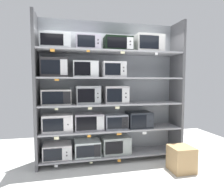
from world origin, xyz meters
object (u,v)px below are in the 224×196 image
object	(u,v)px
microwave_9	(116,95)
microwave_10	(55,68)
microwave_5	(115,121)
microwave_6	(139,119)
microwave_4	(89,122)
microwave_3	(58,123)
shipping_carton	(181,159)
microwave_2	(116,145)
microwave_11	(85,69)
microwave_14	(88,43)
microwave_7	(57,97)
microwave_13	(56,42)
microwave_1	(87,148)
microwave_0	(58,151)
microwave_16	(149,44)
microwave_8	(88,95)
microwave_12	(113,70)
microwave_15	(118,44)

from	to	relation	value
microwave_9	microwave_10	world-z (taller)	microwave_10
microwave_5	microwave_6	size ratio (longest dim) A/B	0.92
microwave_4	microwave_3	bearing A→B (deg)	179.97
microwave_4	microwave_6	world-z (taller)	same
microwave_3	shipping_carton	distance (m)	2.27
microwave_10	shipping_carton	world-z (taller)	microwave_10
microwave_2	microwave_11	world-z (taller)	microwave_11
microwave_14	shipping_carton	distance (m)	2.63
microwave_11	shipping_carton	distance (m)	2.32
microwave_7	microwave_13	world-z (taller)	microwave_13
microwave_13	microwave_4	bearing A→B (deg)	-0.03
microwave_10	microwave_11	world-z (taller)	microwave_10
microwave_1	microwave_9	size ratio (longest dim) A/B	1.06
shipping_carton	microwave_0	bearing A→B (deg)	160.32
microwave_14	microwave_16	distance (m)	1.20
microwave_2	microwave_8	xyz separation A→B (m)	(-0.54, -0.00, 0.99)
microwave_10	microwave_12	world-z (taller)	microwave_10
microwave_8	microwave_12	bearing A→B (deg)	-0.01
microwave_11	microwave_16	distance (m)	1.35
microwave_9	microwave_14	bearing A→B (deg)	-179.97
microwave_6	microwave_16	bearing A→B (deg)	0.05
microwave_0	microwave_7	world-z (taller)	microwave_7
microwave_8	microwave_14	size ratio (longest dim) A/B	1.00
microwave_15	microwave_4	bearing A→B (deg)	-179.98
microwave_10	shipping_carton	bearing A→B (deg)	-19.51
microwave_9	microwave_15	xyz separation A→B (m)	(0.05, 0.00, 0.96)
microwave_12	microwave_14	size ratio (longest dim) A/B	0.98
microwave_4	microwave_13	xyz separation A→B (m)	(-0.57, 0.00, 1.46)
microwave_8	microwave_11	world-z (taller)	microwave_11
microwave_10	microwave_12	distance (m)	1.07
microwave_0	microwave_1	bearing A→B (deg)	0.03
microwave_11	microwave_12	bearing A→B (deg)	0.02
microwave_2	microwave_9	size ratio (longest dim) A/B	1.21
microwave_3	microwave_10	xyz separation A→B (m)	(-0.03, 0.00, 1.00)
microwave_5	microwave_16	xyz separation A→B (m)	(0.67, 0.00, 1.51)
microwave_1	microwave_3	world-z (taller)	microwave_3
microwave_13	microwave_16	bearing A→B (deg)	-0.00
microwave_5	microwave_9	world-z (taller)	microwave_9
microwave_0	microwave_11	bearing A→B (deg)	0.01
microwave_16	microwave_13	bearing A→B (deg)	180.00
microwave_12	microwave_14	world-z (taller)	microwave_14
microwave_6	microwave_14	world-z (taller)	microwave_14
microwave_1	microwave_9	bearing A→B (deg)	0.00
microwave_1	shipping_carton	bearing A→B (deg)	-25.86
microwave_8	microwave_15	bearing A→B (deg)	0.00
microwave_5	microwave_15	xyz separation A→B (m)	(0.05, 0.00, 1.48)
microwave_14	microwave_16	bearing A→B (deg)	0.01
microwave_4	microwave_11	xyz separation A→B (m)	(-0.06, -0.00, 0.98)
microwave_11	microwave_0	bearing A→B (deg)	-179.99
microwave_3	microwave_12	world-z (taller)	microwave_12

